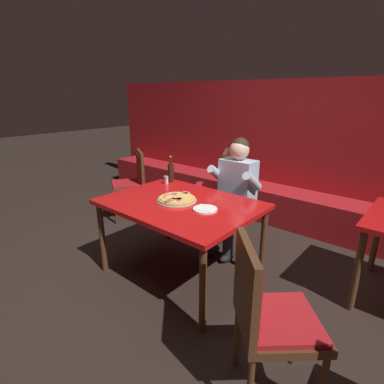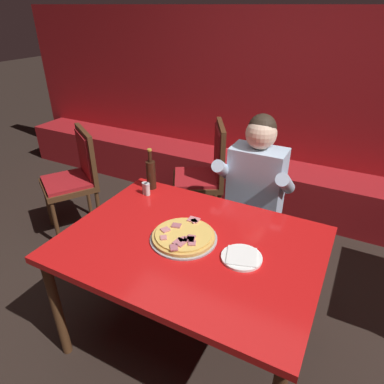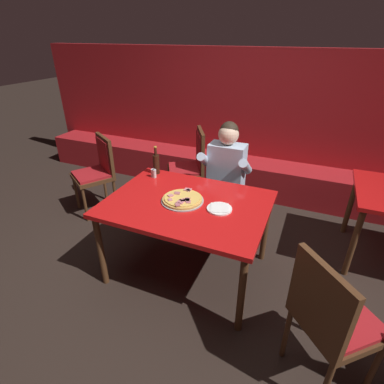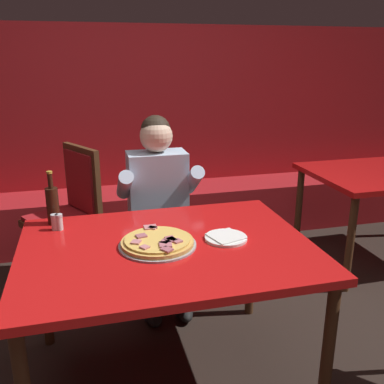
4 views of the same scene
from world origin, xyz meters
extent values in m
plane|color=black|center=(0.00, 0.00, 0.00)|extent=(24.00, 24.00, 0.00)
cube|color=#A3191E|center=(0.00, 2.18, 0.95)|extent=(6.80, 0.16, 1.90)
cube|color=#A3191E|center=(0.00, 1.86, 0.23)|extent=(6.46, 0.48, 0.46)
cylinder|color=#4C2D19|center=(-0.63, -0.45, 0.36)|extent=(0.06, 0.06, 0.73)
cylinder|color=#4C2D19|center=(-0.63, 0.45, 0.36)|extent=(0.06, 0.06, 0.73)
cylinder|color=#4C2D19|center=(0.63, 0.45, 0.36)|extent=(0.06, 0.06, 0.73)
cube|color=red|center=(0.00, 0.00, 0.75)|extent=(1.39, 1.03, 0.04)
cylinder|color=#9E9EA3|center=(-0.04, 0.00, 0.77)|extent=(0.37, 0.37, 0.01)
cylinder|color=gold|center=(-0.04, 0.00, 0.78)|extent=(0.35, 0.35, 0.02)
cylinder|color=#E0B251|center=(-0.04, 0.00, 0.80)|extent=(0.31, 0.31, 0.01)
cube|color=#C6757A|center=(-0.12, -0.09, 0.81)|extent=(0.05, 0.05, 0.01)
cube|color=#C6757A|center=(-0.05, 0.13, 0.81)|extent=(0.05, 0.05, 0.01)
cube|color=#A85B66|center=(0.01, -0.02, 0.81)|extent=(0.05, 0.06, 0.01)
cube|color=#B76670|center=(-0.02, -0.06, 0.81)|extent=(0.06, 0.06, 0.01)
cube|color=#B76670|center=(0.04, -0.06, 0.81)|extent=(0.05, 0.05, 0.01)
cube|color=#B76670|center=(-0.02, -0.08, 0.81)|extent=(0.06, 0.07, 0.01)
cube|color=#C6757A|center=(-0.06, 0.14, 0.81)|extent=(0.07, 0.06, 0.01)
cube|color=#A85B66|center=(-0.03, -0.14, 0.81)|extent=(0.06, 0.06, 0.01)
cube|color=#C6757A|center=(-0.15, -0.02, 0.81)|extent=(0.06, 0.06, 0.01)
cube|color=#A85B66|center=(-0.11, 0.04, 0.81)|extent=(0.06, 0.05, 0.01)
cube|color=#A85B66|center=(0.01, -0.04, 0.81)|extent=(0.07, 0.07, 0.01)
cylinder|color=white|center=(0.30, -0.01, 0.77)|extent=(0.21, 0.21, 0.01)
cube|color=white|center=(0.30, -0.01, 0.78)|extent=(0.19, 0.19, 0.01)
cylinder|color=black|center=(-0.53, 0.42, 0.87)|extent=(0.07, 0.07, 0.20)
cylinder|color=black|center=(-0.53, 0.42, 1.01)|extent=(0.03, 0.03, 0.08)
cylinder|color=#B29933|center=(-0.53, 0.42, 1.05)|extent=(0.03, 0.03, 0.01)
cylinder|color=silver|center=(-0.50, 0.32, 0.80)|extent=(0.04, 0.04, 0.07)
cylinder|color=#516B33|center=(-0.50, 0.32, 0.79)|extent=(0.03, 0.03, 0.04)
cylinder|color=silver|center=(-0.50, 0.32, 0.84)|extent=(0.04, 0.04, 0.01)
cylinder|color=silver|center=(-0.52, 0.33, 0.80)|extent=(0.04, 0.04, 0.07)
cylinder|color=#28231E|center=(-0.52, 0.33, 0.79)|extent=(0.03, 0.03, 0.04)
cylinder|color=silver|center=(-0.52, 0.33, 0.84)|extent=(0.04, 0.04, 0.01)
ellipsoid|color=black|center=(0.00, 0.51, 0.04)|extent=(0.11, 0.24, 0.09)
ellipsoid|color=black|center=(0.20, 0.51, 0.04)|extent=(0.11, 0.24, 0.09)
cylinder|color=#282833|center=(0.00, 0.51, 0.23)|extent=(0.11, 0.11, 0.43)
cylinder|color=#282833|center=(0.20, 0.51, 0.23)|extent=(0.11, 0.11, 0.43)
cube|color=#282833|center=(0.10, 0.61, 0.51)|extent=(0.34, 0.40, 0.12)
cube|color=silver|center=(0.10, 0.81, 0.78)|extent=(0.38, 0.22, 0.52)
cylinder|color=silver|center=(-0.12, 0.73, 0.86)|extent=(0.09, 0.30, 0.25)
cylinder|color=silver|center=(0.32, 0.73, 0.86)|extent=(0.09, 0.30, 0.25)
sphere|color=beige|center=(0.10, 0.81, 1.15)|extent=(0.21, 0.21, 0.21)
sphere|color=#2D2319|center=(0.10, 0.83, 1.18)|extent=(0.19, 0.19, 0.19)
cylinder|color=#4C2D19|center=(-0.81, 1.24, 0.22)|extent=(0.04, 0.04, 0.45)
cylinder|color=#4C2D19|center=(-0.62, 0.91, 0.22)|extent=(0.04, 0.04, 0.45)
cylinder|color=#4C2D19|center=(-0.48, 1.43, 0.22)|extent=(0.04, 0.04, 0.45)
cylinder|color=#4C2D19|center=(-0.29, 1.09, 0.22)|extent=(0.04, 0.04, 0.45)
cube|color=#4C2D19|center=(-0.55, 1.17, 0.47)|extent=(0.60, 0.60, 0.05)
cube|color=#A3191E|center=(-0.55, 1.17, 0.51)|extent=(0.55, 0.55, 0.03)
cube|color=#4C2D19|center=(-0.38, 1.26, 0.76)|extent=(0.25, 0.40, 0.51)
cube|color=#A3191E|center=(-0.40, 1.25, 0.76)|extent=(0.20, 0.33, 0.43)
cylinder|color=#4C2D19|center=(-1.81, 0.51, 0.22)|extent=(0.04, 0.04, 0.45)
cylinder|color=#4C2D19|center=(-1.48, 0.30, 0.22)|extent=(0.04, 0.04, 0.45)
cylinder|color=#4C2D19|center=(-1.60, 0.83, 0.22)|extent=(0.04, 0.04, 0.45)
cylinder|color=#4C2D19|center=(-1.28, 0.63, 0.22)|extent=(0.04, 0.04, 0.45)
cube|color=#4C2D19|center=(-1.54, 0.57, 0.47)|extent=(0.61, 0.61, 0.05)
cube|color=#A3191E|center=(-1.54, 0.57, 0.51)|extent=(0.56, 0.56, 0.03)
cube|color=#4C2D19|center=(-1.44, 0.74, 0.73)|extent=(0.39, 0.27, 0.46)
cube|color=#A3191E|center=(-1.45, 0.71, 0.73)|extent=(0.32, 0.21, 0.39)
camera|label=1|loc=(1.76, -1.89, 1.71)|focal=28.00mm
camera|label=2|loc=(0.70, -1.33, 1.90)|focal=32.00mm
camera|label=3|loc=(0.92, -2.04, 2.06)|focal=28.00mm
camera|label=4|loc=(-0.35, -1.84, 1.63)|focal=40.00mm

